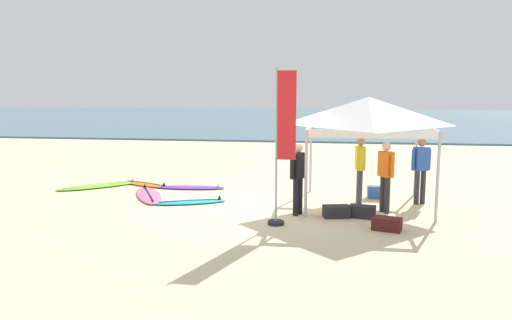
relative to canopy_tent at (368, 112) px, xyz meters
name	(u,v)px	position (x,y,z in m)	size (l,w,h in m)	color
ground_plane	(267,208)	(-2.44, -0.60, -2.39)	(80.00, 80.00, 0.00)	beige
sea	(312,119)	(-2.44, 31.87, -2.34)	(80.00, 36.00, 0.10)	teal
canopy_tent	(368,112)	(0.00, 0.00, 0.00)	(3.02, 3.02, 2.75)	#B7B7BC
surfboard_lime	(100,185)	(-7.77, 1.32, -2.35)	(2.35, 2.21, 0.19)	#7AD12D
surfboard_orange	(146,184)	(-6.45, 1.70, -2.35)	(1.86, 1.20, 0.19)	orange
surfboard_cyan	(191,202)	(-4.48, -0.40, -2.35)	(1.94, 1.14, 0.19)	#23B2CC
surfboard_pink	(149,195)	(-5.83, 0.22, -2.35)	(1.60, 2.35, 0.19)	pink
surfboard_purple	(190,187)	(-5.01, 1.45, -2.35)	(2.16, 0.69, 0.19)	purple
person_yellow	(360,165)	(-0.14, 0.26, -1.40)	(0.25, 0.55, 1.71)	#383842
person_black	(298,174)	(-1.65, -1.20, -1.40)	(0.37, 0.49, 1.71)	black
person_blue	(421,166)	(1.40, 0.36, -1.40)	(0.51, 0.35, 1.71)	#2D2D33
person_orange	(386,172)	(0.41, -0.68, -1.40)	(0.38, 0.48, 1.71)	#2D2D33
banner_flag	(282,154)	(-1.95, -2.11, -0.81)	(0.60, 0.36, 3.40)	#99999E
gear_bag_near_tent	(336,212)	(-0.74, -1.32, -2.25)	(0.60, 0.32, 0.28)	#232328
gear_bag_by_pole	(387,224)	(0.30, -2.24, -2.25)	(0.60, 0.32, 0.28)	#4C1919
gear_bag_on_sand	(362,212)	(-0.15, -1.24, -2.25)	(0.60, 0.32, 0.28)	#232328
cooler_box	(377,191)	(0.36, 0.90, -2.19)	(0.50, 0.36, 0.39)	#2D60B7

